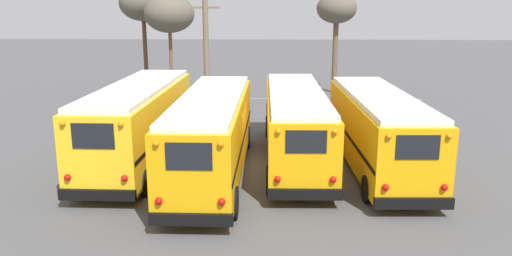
{
  "coord_description": "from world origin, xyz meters",
  "views": [
    {
      "loc": [
        0.74,
        -19.38,
        6.47
      ],
      "look_at": [
        0.0,
        0.3,
        1.63
      ],
      "focal_mm": 35.0,
      "sensor_mm": 36.0,
      "label": 1
    }
  ],
  "objects_px": {
    "school_bus_0": "(139,121)",
    "bare_tree_0": "(337,10)",
    "school_bus_1": "(212,132)",
    "utility_pole": "(206,50)",
    "bare_tree_1": "(169,14)",
    "school_bus_3": "(378,128)",
    "bare_tree_2": "(143,4)",
    "school_bus_2": "(296,123)"
  },
  "relations": [
    {
      "from": "school_bus_0",
      "to": "bare_tree_1",
      "type": "bearing_deg",
      "value": 96.68
    },
    {
      "from": "school_bus_0",
      "to": "bare_tree_0",
      "type": "distance_m",
      "value": 21.09
    },
    {
      "from": "utility_pole",
      "to": "bare_tree_1",
      "type": "relative_size",
      "value": 1.0
    },
    {
      "from": "school_bus_2",
      "to": "school_bus_3",
      "type": "xyz_separation_m",
      "value": [
        3.27,
        -0.81,
        -0.01
      ]
    },
    {
      "from": "school_bus_2",
      "to": "bare_tree_1",
      "type": "xyz_separation_m",
      "value": [
        -8.4,
        15.47,
        4.2
      ]
    },
    {
      "from": "school_bus_3",
      "to": "bare_tree_2",
      "type": "xyz_separation_m",
      "value": [
        -13.96,
        17.97,
        4.92
      ]
    },
    {
      "from": "school_bus_3",
      "to": "bare_tree_2",
      "type": "bearing_deg",
      "value": 127.84
    },
    {
      "from": "utility_pole",
      "to": "school_bus_3",
      "type": "bearing_deg",
      "value": -55.15
    },
    {
      "from": "school_bus_0",
      "to": "bare_tree_2",
      "type": "xyz_separation_m",
      "value": [
        -4.14,
        17.52,
        4.8
      ]
    },
    {
      "from": "school_bus_2",
      "to": "bare_tree_2",
      "type": "relative_size",
      "value": 1.35
    },
    {
      "from": "school_bus_1",
      "to": "bare_tree_0",
      "type": "relative_size",
      "value": 1.45
    },
    {
      "from": "utility_pole",
      "to": "bare_tree_2",
      "type": "bearing_deg",
      "value": 133.57
    },
    {
      "from": "utility_pole",
      "to": "bare_tree_2",
      "type": "distance_m",
      "value": 8.35
    },
    {
      "from": "school_bus_0",
      "to": "bare_tree_1",
      "type": "height_order",
      "value": "bare_tree_1"
    },
    {
      "from": "school_bus_0",
      "to": "utility_pole",
      "type": "bearing_deg",
      "value": 83.92
    },
    {
      "from": "bare_tree_0",
      "to": "bare_tree_1",
      "type": "xyz_separation_m",
      "value": [
        -12.04,
        -2.12,
        -0.25
      ]
    },
    {
      "from": "bare_tree_1",
      "to": "school_bus_2",
      "type": "bearing_deg",
      "value": -61.49
    },
    {
      "from": "bare_tree_0",
      "to": "bare_tree_2",
      "type": "xyz_separation_m",
      "value": [
        -14.33,
        -0.42,
        0.45
      ]
    },
    {
      "from": "bare_tree_2",
      "to": "school_bus_2",
      "type": "bearing_deg",
      "value": -58.09
    },
    {
      "from": "school_bus_1",
      "to": "school_bus_0",
      "type": "bearing_deg",
      "value": 152.77
    },
    {
      "from": "school_bus_0",
      "to": "utility_pole",
      "type": "height_order",
      "value": "utility_pole"
    },
    {
      "from": "school_bus_0",
      "to": "bare_tree_1",
      "type": "distance_m",
      "value": 16.45
    },
    {
      "from": "utility_pole",
      "to": "bare_tree_2",
      "type": "height_order",
      "value": "bare_tree_2"
    },
    {
      "from": "school_bus_0",
      "to": "school_bus_1",
      "type": "distance_m",
      "value": 3.68
    },
    {
      "from": "school_bus_0",
      "to": "bare_tree_0",
      "type": "bearing_deg",
      "value": 60.4
    },
    {
      "from": "school_bus_1",
      "to": "school_bus_3",
      "type": "relative_size",
      "value": 1.05
    },
    {
      "from": "bare_tree_1",
      "to": "bare_tree_2",
      "type": "xyz_separation_m",
      "value": [
        -2.29,
        1.7,
        0.7
      ]
    },
    {
      "from": "school_bus_1",
      "to": "school_bus_2",
      "type": "distance_m",
      "value": 3.86
    },
    {
      "from": "school_bus_1",
      "to": "bare_tree_1",
      "type": "distance_m",
      "value": 18.7
    },
    {
      "from": "school_bus_0",
      "to": "bare_tree_2",
      "type": "relative_size",
      "value": 1.32
    },
    {
      "from": "school_bus_0",
      "to": "bare_tree_1",
      "type": "xyz_separation_m",
      "value": [
        -1.85,
        15.82,
        4.1
      ]
    },
    {
      "from": "bare_tree_0",
      "to": "bare_tree_2",
      "type": "distance_m",
      "value": 14.34
    },
    {
      "from": "school_bus_0",
      "to": "utility_pole",
      "type": "distance_m",
      "value": 12.07
    },
    {
      "from": "bare_tree_1",
      "to": "school_bus_0",
      "type": "bearing_deg",
      "value": -83.32
    },
    {
      "from": "utility_pole",
      "to": "bare_tree_2",
      "type": "xyz_separation_m",
      "value": [
        -5.4,
        5.68,
        2.87
      ]
    },
    {
      "from": "school_bus_3",
      "to": "bare_tree_2",
      "type": "distance_m",
      "value": 23.29
    },
    {
      "from": "school_bus_3",
      "to": "bare_tree_0",
      "type": "bearing_deg",
      "value": 88.86
    },
    {
      "from": "bare_tree_1",
      "to": "school_bus_3",
      "type": "bearing_deg",
      "value": -54.34
    },
    {
      "from": "school_bus_2",
      "to": "school_bus_1",
      "type": "bearing_deg",
      "value": -148.08
    },
    {
      "from": "school_bus_3",
      "to": "utility_pole",
      "type": "bearing_deg",
      "value": 124.85
    },
    {
      "from": "school_bus_0",
      "to": "bare_tree_2",
      "type": "distance_m",
      "value": 18.63
    },
    {
      "from": "utility_pole",
      "to": "bare_tree_0",
      "type": "relative_size",
      "value": 0.98
    }
  ]
}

